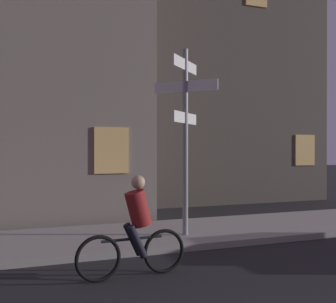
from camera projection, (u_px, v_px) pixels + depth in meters
sidewalk_kerb at (122, 238)px, 8.89m from camera, size 40.00×2.78×0.14m
signpost at (185, 124)px, 8.86m from camera, size 1.08×1.08×4.09m
cyclist at (135, 230)px, 6.36m from camera, size 1.82×0.35×1.61m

